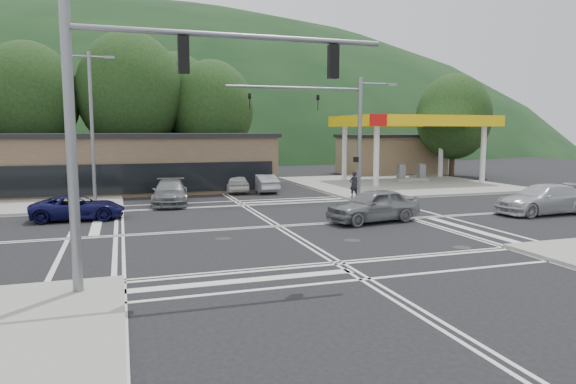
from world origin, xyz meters
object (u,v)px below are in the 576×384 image
object	(u,v)px
car_queue_a	(262,183)
pedestrian	(354,185)
car_blue_west	(78,207)
car_northbound	(170,192)
car_silver_east	(543,199)
car_queue_b	(236,183)
car_grey_center	(373,205)

from	to	relation	value
car_queue_a	pedestrian	world-z (taller)	pedestrian
car_blue_west	car_queue_a	size ratio (longest dim) A/B	1.11
car_blue_west	car_queue_a	world-z (taller)	car_queue_a
car_blue_west	car_northbound	size ratio (longest dim) A/B	0.88
car_silver_east	pedestrian	bearing A→B (deg)	-140.03
car_blue_west	car_queue_b	bearing A→B (deg)	-46.93
car_silver_east	car_queue_a	xyz separation A→B (m)	(-11.96, 14.43, -0.13)
car_blue_west	car_silver_east	xyz separation A→B (m)	(23.96, -5.80, 0.17)
car_blue_west	car_grey_center	size ratio (longest dim) A/B	0.94
car_silver_east	car_northbound	world-z (taller)	car_silver_east
car_grey_center	pedestrian	xyz separation A→B (m)	(2.63, 7.80, 0.18)
car_silver_east	car_queue_b	xyz separation A→B (m)	(-13.82, 14.93, -0.10)
car_silver_east	car_northbound	xyz separation A→B (m)	(-18.99, 9.93, -0.06)
car_blue_west	car_queue_b	distance (m)	13.64
car_northbound	car_grey_center	bearing A→B (deg)	-39.34
car_silver_east	pedestrian	distance (m)	11.17
car_blue_west	car_queue_a	distance (m)	14.78
car_queue_b	car_northbound	distance (m)	7.19
car_grey_center	pedestrian	size ratio (longest dim) A/B	2.84
car_blue_west	pedestrian	xyz separation A→B (m)	(16.64, 2.63, 0.37)
car_northbound	pedestrian	bearing A→B (deg)	-0.88
car_queue_b	pedestrian	world-z (taller)	pedestrian
car_silver_east	pedestrian	world-z (taller)	pedestrian
car_northbound	car_blue_west	bearing A→B (deg)	-133.77
car_queue_a	car_blue_west	bearing A→B (deg)	31.11
car_grey_center	car_queue_a	world-z (taller)	car_grey_center
car_blue_west	car_queue_b	world-z (taller)	car_queue_b
car_queue_b	pedestrian	bearing A→B (deg)	139.58
car_blue_west	pedestrian	distance (m)	16.85
car_queue_a	pedestrian	size ratio (longest dim) A/B	2.41
car_silver_east	pedestrian	size ratio (longest dim) A/B	3.25
car_silver_east	car_northbound	bearing A→B (deg)	-118.60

